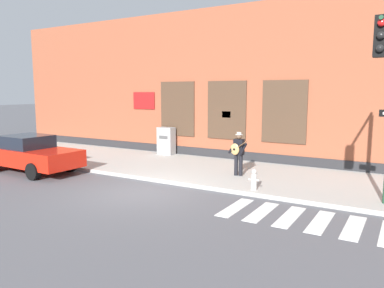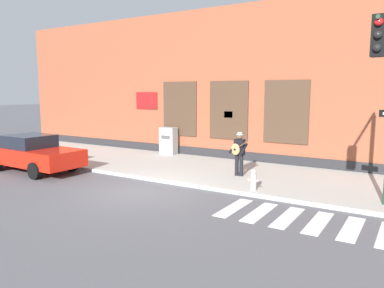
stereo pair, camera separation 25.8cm
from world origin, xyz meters
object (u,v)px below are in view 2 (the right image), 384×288
(busker, at_px, (239,151))
(fire_hydrant, at_px, (253,180))
(red_car, at_px, (33,153))
(utility_box, at_px, (169,141))

(busker, relative_size, fire_hydrant, 2.40)
(red_car, height_order, busker, busker)
(busker, height_order, fire_hydrant, busker)
(red_car, xyz_separation_m, fire_hydrant, (9.33, 1.49, -0.28))
(red_car, xyz_separation_m, busker, (8.03, 3.16, 0.32))
(red_car, distance_m, utility_box, 6.53)
(busker, relative_size, utility_box, 1.21)
(red_car, bearing_deg, utility_box, 63.88)
(red_car, relative_size, fire_hydrant, 6.63)
(busker, xyz_separation_m, utility_box, (-5.16, 2.70, -0.26))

